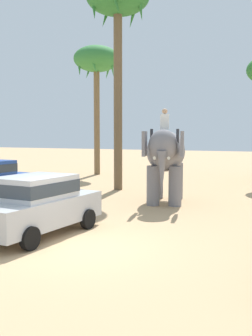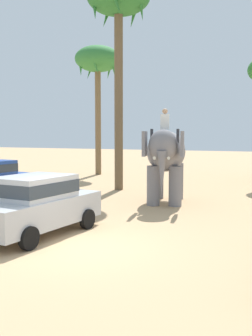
# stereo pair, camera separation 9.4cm
# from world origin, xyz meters

# --- Properties ---
(ground_plane) EXTENTS (120.00, 120.00, 0.00)m
(ground_plane) POSITION_xyz_m (0.00, 0.00, 0.00)
(ground_plane) COLOR tan
(car_sedan_foreground) EXTENTS (2.10, 4.21, 1.70)m
(car_sedan_foreground) POSITION_xyz_m (-1.70, 0.54, 0.93)
(car_sedan_foreground) COLOR #B7BABF
(car_sedan_foreground) RESTS_ON ground
(elephant_with_mahout) EXTENTS (2.41, 4.02, 3.88)m
(elephant_with_mahout) POSITION_xyz_m (-0.10, 7.10, 1.99)
(elephant_with_mahout) COLOR slate
(elephant_with_mahout) RESTS_ON ground
(palm_tree_near_hut) EXTENTS (3.20, 3.20, 9.04)m
(palm_tree_near_hut) POSITION_xyz_m (-8.35, 16.30, 7.84)
(palm_tree_near_hut) COLOR brown
(palm_tree_near_hut) RESTS_ON ground
(palm_tree_leaning_seaward) EXTENTS (3.20, 3.20, 10.62)m
(palm_tree_leaning_seaward) POSITION_xyz_m (-3.60, 9.84, 9.27)
(palm_tree_leaning_seaward) COLOR brown
(palm_tree_leaning_seaward) RESTS_ON ground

